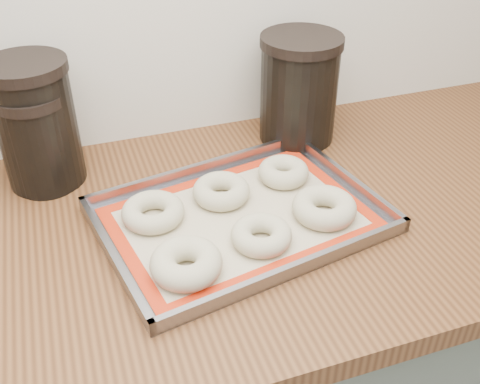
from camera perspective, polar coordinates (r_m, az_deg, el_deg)
name	(u,v)px	position (r m, az deg, el deg)	size (l,w,h in m)	color
countertop	(213,229)	(0.98, -2.77, -3.74)	(3.06, 0.68, 0.04)	brown
baking_tray	(240,217)	(0.96, 0.00, -2.59)	(0.51, 0.41, 0.03)	gray
baking_mat	(240,218)	(0.96, 0.00, -2.69)	(0.47, 0.36, 0.00)	#C6B793
bagel_front_left	(186,263)	(0.85, -5.49, -7.21)	(0.11, 0.11, 0.04)	#C0B694
bagel_front_mid	(261,235)	(0.90, 2.18, -4.40)	(0.10, 0.10, 0.03)	#C0B694
bagel_front_right	(324,208)	(0.96, 8.56, -1.57)	(0.11, 0.11, 0.04)	#C0B694
bagel_back_left	(153,212)	(0.96, -8.83, -2.02)	(0.11, 0.11, 0.03)	#C0B694
bagel_back_mid	(221,191)	(1.00, -1.92, 0.11)	(0.10, 0.10, 0.03)	#C0B694
bagel_back_right	(283,172)	(1.05, 4.43, 2.04)	(0.09, 0.09, 0.04)	#C0B694
canister_left	(36,124)	(1.07, -19.98, 6.56)	(0.15, 0.15, 0.24)	black
canister_mid	(39,140)	(1.07, -19.73, 4.95)	(0.12, 0.12, 0.18)	black
canister_right	(299,89)	(1.16, 6.00, 10.41)	(0.16, 0.16, 0.22)	black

